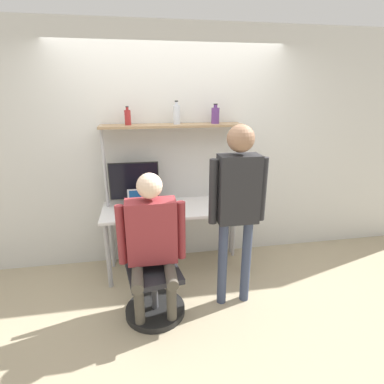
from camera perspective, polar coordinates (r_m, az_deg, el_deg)
The scene contains 13 objects.
ground_plane at distance 3.44m, azimuth -2.22°, elevation -17.01°, with size 12.00×12.00×0.00m, color tan.
wall_back at distance 3.51m, azimuth -3.95°, elevation 7.85°, with size 8.00×0.06×2.70m.
desk at distance 3.39m, azimuth -3.10°, elevation -4.35°, with size 1.61×0.61×0.78m.
shelf_unit at distance 3.32m, azimuth -3.65°, elevation 8.49°, with size 1.53×0.28×1.67m.
monitor at distance 3.36m, azimuth -10.93°, elevation 1.63°, with size 0.54×0.23×0.50m.
laptop at distance 3.28m, azimuth -9.31°, elevation -2.41°, with size 0.32×0.22×0.23m.
cell_phone at distance 3.26m, azimuth -4.38°, elevation -3.48°, with size 0.07×0.15×0.01m.
office_chair at distance 2.96m, azimuth -7.36°, elevation -17.13°, with size 0.56×0.56×0.92m.
person_seated at distance 2.65m, azimuth -7.64°, elevation -8.38°, with size 0.60×0.47×1.37m.
person_standing at distance 2.70m, azimuth 8.72°, elevation -0.66°, with size 0.53×0.24×1.75m.
bottle_clear at distance 3.28m, azimuth -2.94°, elevation 14.57°, with size 0.07×0.07×0.24m.
bottle_purple at distance 3.36m, azimuth 4.47°, elevation 14.38°, with size 0.09×0.09×0.21m.
bottle_red at distance 3.26m, azimuth -12.15°, elevation 13.76°, with size 0.06×0.06×0.19m.
Camera 1 is at (-0.35, -2.77, 2.01)m, focal length 28.00 mm.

